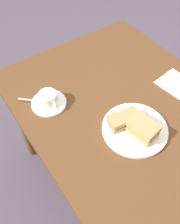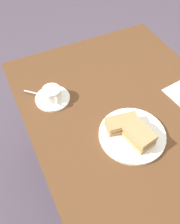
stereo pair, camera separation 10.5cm
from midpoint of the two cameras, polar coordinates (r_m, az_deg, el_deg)
name	(u,v)px [view 2 (the right image)]	position (r m, az deg, el deg)	size (l,w,h in m)	color
ground_plane	(116,182)	(1.76, 7.87, -15.75)	(6.00, 6.00, 0.00)	#504555
dining_table	(128,125)	(1.18, 11.29, -3.09)	(1.15, 0.88, 0.75)	brown
sandwich_plate	(132,135)	(1.04, 12.55, -5.31)	(0.27, 0.27, 0.01)	white
sandwich_front	(139,135)	(1.00, 14.23, -5.45)	(0.13, 0.10, 0.06)	tan
sandwich_back	(122,124)	(1.02, 10.38, -2.86)	(0.09, 0.14, 0.05)	tan
coffee_saucer	(53,98)	(1.14, -6.00, 2.98)	(0.16, 0.16, 0.01)	white
coffee_cup	(52,94)	(1.12, -6.11, 4.09)	(0.11, 0.08, 0.05)	white
spoon	(37,94)	(1.16, -9.56, 4.04)	(0.08, 0.08, 0.01)	silver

